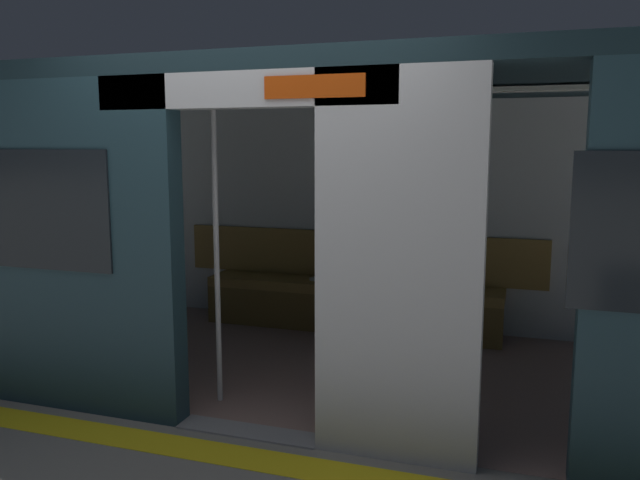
# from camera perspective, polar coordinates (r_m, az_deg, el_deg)

# --- Properties ---
(ground_plane) EXTENTS (60.00, 60.00, 0.00)m
(ground_plane) POSITION_cam_1_polar(r_m,az_deg,el_deg) (4.05, -6.40, -16.78)
(ground_plane) COLOR gray
(platform_edge_strip) EXTENTS (8.00, 0.24, 0.01)m
(platform_edge_strip) POSITION_cam_1_polar(r_m,az_deg,el_deg) (3.81, -8.38, -18.51)
(platform_edge_strip) COLOR yellow
(platform_edge_strip) RESTS_ON ground_plane
(train_car) EXTENTS (6.40, 2.77, 2.25)m
(train_car) POSITION_cam_1_polar(r_m,az_deg,el_deg) (4.81, -1.25, 5.69)
(train_car) COLOR silver
(train_car) RESTS_ON ground_plane
(bench_seat) EXTENTS (2.79, 0.44, 0.45)m
(bench_seat) POSITION_cam_1_polar(r_m,az_deg,el_deg) (5.95, 2.67, -4.91)
(bench_seat) COLOR olive
(bench_seat) RESTS_ON ground_plane
(person_seated) EXTENTS (0.55, 0.70, 1.18)m
(person_seated) POSITION_cam_1_polar(r_m,az_deg,el_deg) (5.81, 3.30, -1.95)
(person_seated) COLOR silver
(person_seated) RESTS_ON ground_plane
(handbag) EXTENTS (0.26, 0.15, 0.17)m
(handbag) POSITION_cam_1_polar(r_m,az_deg,el_deg) (5.84, 7.65, -3.31)
(handbag) COLOR maroon
(handbag) RESTS_ON bench_seat
(book) EXTENTS (0.23, 0.26, 0.03)m
(book) POSITION_cam_1_polar(r_m,az_deg,el_deg) (6.07, 0.26, -3.47)
(book) COLOR silver
(book) RESTS_ON bench_seat
(grab_pole_door) EXTENTS (0.04, 0.04, 2.11)m
(grab_pole_door) POSITION_cam_1_polar(r_m,az_deg,el_deg) (4.24, -9.29, -0.72)
(grab_pole_door) COLOR silver
(grab_pole_door) RESTS_ON ground_plane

